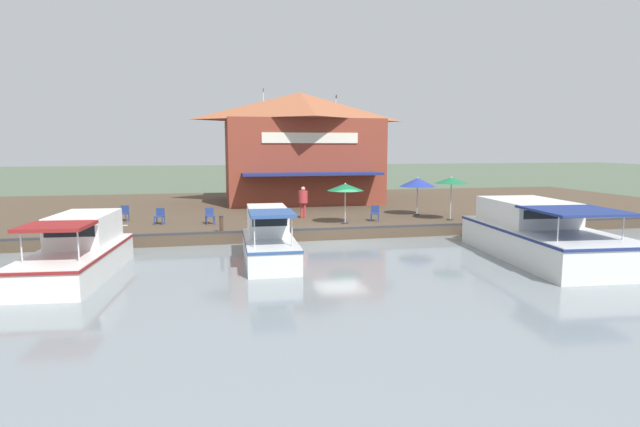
# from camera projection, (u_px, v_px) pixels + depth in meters

# --- Properties ---
(ground_plane) EXTENTS (220.00, 220.00, 0.00)m
(ground_plane) POSITION_uv_depth(u_px,v_px,m) (340.00, 242.00, 24.80)
(ground_plane) COLOR #4C5B47
(quay_deck) EXTENTS (22.00, 56.00, 0.60)m
(quay_deck) POSITION_uv_depth(u_px,v_px,m) (302.00, 209.00, 35.43)
(quay_deck) COLOR #4C3D2D
(quay_deck) RESTS_ON ground
(quay_edge_fender) EXTENTS (0.20, 50.40, 0.10)m
(quay_edge_fender) POSITION_uv_depth(u_px,v_px,m) (340.00, 228.00, 24.81)
(quay_edge_fender) COLOR #2D2D33
(quay_edge_fender) RESTS_ON quay_deck
(waterfront_restaurant) EXTENTS (10.11, 11.50, 8.34)m
(waterfront_restaurant) POSITION_uv_depth(u_px,v_px,m) (300.00, 146.00, 37.52)
(waterfront_restaurant) COLOR brown
(waterfront_restaurant) RESTS_ON quay_deck
(patio_umbrella_near_quay_edge) EXTENTS (2.15, 2.15, 2.27)m
(patio_umbrella_near_quay_edge) POSITION_uv_depth(u_px,v_px,m) (418.00, 182.00, 29.90)
(patio_umbrella_near_quay_edge) COLOR #B7B7B7
(patio_umbrella_near_quay_edge) RESTS_ON quay_deck
(patio_umbrella_by_entrance) EXTENTS (1.95, 1.95, 2.18)m
(patio_umbrella_by_entrance) POSITION_uv_depth(u_px,v_px,m) (345.00, 187.00, 26.47)
(patio_umbrella_by_entrance) COLOR #B7B7B7
(patio_umbrella_by_entrance) RESTS_ON quay_deck
(patio_umbrella_mid_patio_right) EXTENTS (1.83, 1.83, 2.43)m
(patio_umbrella_mid_patio_right) POSITION_uv_depth(u_px,v_px,m) (451.00, 181.00, 27.70)
(patio_umbrella_mid_patio_right) COLOR #B7B7B7
(patio_umbrella_mid_patio_right) RESTS_ON quay_deck
(cafe_chair_under_first_umbrella) EXTENTS (0.53, 0.53, 0.85)m
(cafe_chair_under_first_umbrella) POSITION_uv_depth(u_px,v_px,m) (124.00, 212.00, 27.59)
(cafe_chair_under_first_umbrella) COLOR navy
(cafe_chair_under_first_umbrella) RESTS_ON quay_deck
(cafe_chair_mid_patio) EXTENTS (0.45, 0.45, 0.85)m
(cafe_chair_mid_patio) POSITION_uv_depth(u_px,v_px,m) (254.00, 211.00, 28.10)
(cafe_chair_mid_patio) COLOR navy
(cafe_chair_mid_patio) RESTS_ON quay_deck
(cafe_chair_facing_river) EXTENTS (0.57, 0.57, 0.85)m
(cafe_chair_facing_river) POSITION_uv_depth(u_px,v_px,m) (375.00, 212.00, 27.57)
(cafe_chair_facing_river) COLOR navy
(cafe_chair_facing_river) RESTS_ON quay_deck
(cafe_chair_beside_entrance) EXTENTS (0.51, 0.51, 0.85)m
(cafe_chair_beside_entrance) POSITION_uv_depth(u_px,v_px,m) (210.00, 215.00, 26.48)
(cafe_chair_beside_entrance) COLOR navy
(cafe_chair_beside_entrance) RESTS_ON quay_deck
(cafe_chair_back_row_seat) EXTENTS (0.52, 0.52, 0.85)m
(cafe_chair_back_row_seat) POSITION_uv_depth(u_px,v_px,m) (160.00, 215.00, 26.42)
(cafe_chair_back_row_seat) COLOR navy
(cafe_chair_back_row_seat) RESTS_ON quay_deck
(person_near_entrance) EXTENTS (0.51, 0.51, 1.82)m
(person_near_entrance) POSITION_uv_depth(u_px,v_px,m) (303.00, 198.00, 28.61)
(person_near_entrance) COLOR #B23338
(person_near_entrance) RESTS_ON quay_deck
(motorboat_fourth_along) EXTENTS (6.17, 2.11, 2.19)m
(motorboat_fourth_along) POSITION_uv_depth(u_px,v_px,m) (268.00, 239.00, 20.56)
(motorboat_fourth_along) COLOR silver
(motorboat_fourth_along) RESTS_ON river_water
(motorboat_second_along) EXTENTS (9.69, 4.23, 2.31)m
(motorboat_second_along) POSITION_uv_depth(u_px,v_px,m) (531.00, 233.00, 21.44)
(motorboat_second_along) COLOR silver
(motorboat_second_along) RESTS_ON river_water
(motorboat_far_downstream) EXTENTS (7.67, 3.02, 2.12)m
(motorboat_far_downstream) POSITION_uv_depth(u_px,v_px,m) (83.00, 250.00, 18.45)
(motorboat_far_downstream) COLOR white
(motorboat_far_downstream) RESTS_ON river_water
(mooring_post) EXTENTS (0.22, 0.22, 0.81)m
(mooring_post) POSITION_uv_depth(u_px,v_px,m) (221.00, 224.00, 23.82)
(mooring_post) COLOR #473323
(mooring_post) RESTS_ON quay_deck
(tree_downstream_bank) EXTENTS (5.20, 4.95, 7.38)m
(tree_downstream_bank) POSITION_uv_depth(u_px,v_px,m) (343.00, 139.00, 42.23)
(tree_downstream_bank) COLOR brown
(tree_downstream_bank) RESTS_ON quay_deck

